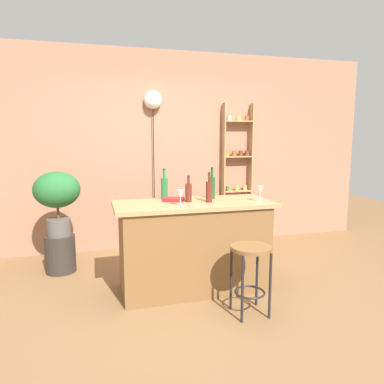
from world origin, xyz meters
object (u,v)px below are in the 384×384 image
at_px(bottle_wine_red, 212,187).
at_px(cookbook, 174,199).
at_px(bottle_soda_blue, 189,192).
at_px(spice_shelf, 237,175).
at_px(bottle_olive_oil, 209,191).
at_px(bottle_sauce_amber, 164,188).
at_px(wine_glass_center, 180,194).
at_px(bar_stool, 251,263).
at_px(plant_stool, 61,254).
at_px(wine_glass_left, 260,191).
at_px(pendant_globe_light, 153,101).
at_px(potted_plant, 57,194).

xyz_separation_m(bottle_wine_red, cookbook, (-0.43, -0.02, -0.11)).
xyz_separation_m(bottle_soda_blue, bottle_wine_red, (0.29, 0.10, 0.03)).
bearing_deg(spice_shelf, bottle_olive_oil, -121.58).
relative_size(bottle_sauce_amber, wine_glass_center, 2.02).
distance_m(bar_stool, bottle_sauce_amber, 1.23).
height_order(spice_shelf, bottle_sauce_amber, spice_shelf).
xyz_separation_m(bottle_olive_oil, wine_glass_center, (-0.34, -0.14, 0.00)).
bearing_deg(bottle_sauce_amber, wine_glass_center, -80.12).
xyz_separation_m(bottle_olive_oil, cookbook, (-0.34, 0.16, -0.10)).
height_order(plant_stool, wine_glass_center, wine_glass_center).
bearing_deg(bottle_soda_blue, spice_shelf, 52.06).
distance_m(bottle_wine_red, wine_glass_left, 0.52).
bearing_deg(bottle_olive_oil, plant_stool, 149.22).
bearing_deg(bottle_wine_red, wine_glass_center, -143.46).
xyz_separation_m(wine_glass_left, pendant_globe_light, (-0.82, 1.70, 1.03)).
bearing_deg(bottle_soda_blue, pendant_globe_light, 94.05).
xyz_separation_m(bar_stool, bottle_sauce_amber, (-0.60, 0.91, 0.58)).
bearing_deg(cookbook, plant_stool, 172.89).
relative_size(bottle_soda_blue, cookbook, 1.30).
bearing_deg(plant_stool, spice_shelf, 14.18).
distance_m(plant_stool, pendant_globe_light, 2.34).
height_order(spice_shelf, wine_glass_center, spice_shelf).
bearing_deg(bottle_wine_red, bar_stool, -82.89).
height_order(spice_shelf, plant_stool, spice_shelf).
distance_m(bottle_wine_red, bottle_sauce_amber, 0.51).
xyz_separation_m(plant_stool, pendant_globe_light, (1.25, 0.66, 1.86)).
relative_size(potted_plant, bottle_sauce_amber, 2.29).
bearing_deg(bottle_wine_red, cookbook, -177.27).
xyz_separation_m(bar_stool, bottle_olive_oil, (-0.19, 0.63, 0.57)).
distance_m(wine_glass_left, cookbook, 0.90).
height_order(spice_shelf, bottle_olive_oil, spice_shelf).
height_order(wine_glass_left, wine_glass_center, same).
relative_size(spice_shelf, bottle_olive_oil, 6.79).
height_order(plant_stool, cookbook, cookbook).
bearing_deg(potted_plant, cookbook, -32.37).
distance_m(bottle_wine_red, cookbook, 0.44).
xyz_separation_m(bar_stool, cookbook, (-0.53, 0.78, 0.47)).
xyz_separation_m(spice_shelf, bottle_olive_oil, (-0.96, -1.56, 0.02)).
xyz_separation_m(bottle_soda_blue, pendant_globe_light, (-0.11, 1.51, 1.05)).
bearing_deg(potted_plant, bottle_olive_oil, -30.78).
distance_m(potted_plant, bottle_soda_blue, 1.60).
height_order(bar_stool, bottle_wine_red, bottle_wine_red).
bearing_deg(bar_stool, cookbook, 124.15).
bearing_deg(wine_glass_left, bottle_olive_oil, 167.52).
xyz_separation_m(potted_plant, wine_glass_left, (2.07, -1.04, 0.11)).
bearing_deg(bottle_soda_blue, wine_glass_center, -122.74).
xyz_separation_m(plant_stool, potted_plant, (0.00, 0.00, 0.72)).
relative_size(bar_stool, plant_stool, 1.43).
bearing_deg(cookbook, wine_glass_left, 7.76).
height_order(wine_glass_center, pendant_globe_light, pendant_globe_light).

